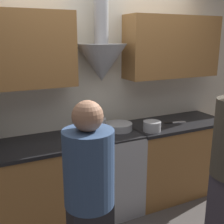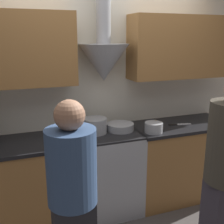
# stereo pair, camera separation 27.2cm
# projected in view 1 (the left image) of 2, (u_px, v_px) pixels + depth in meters

# --- Properties ---
(ground_plane) EXTENTS (12.00, 12.00, 0.00)m
(ground_plane) POSITION_uv_depth(u_px,v_px,m) (121.00, 224.00, 2.97)
(ground_plane) COLOR #4C4744
(wall_back) EXTENTS (8.40, 0.53, 2.60)m
(wall_back) POSITION_uv_depth(u_px,v_px,m) (93.00, 79.00, 3.06)
(wall_back) COLOR silver
(wall_back) RESTS_ON ground_plane
(counter_left) EXTENTS (1.52, 0.62, 0.93)m
(counter_left) POSITION_uv_depth(u_px,v_px,m) (7.00, 194.00, 2.67)
(counter_left) COLOR #9E6B38
(counter_left) RESTS_ON ground_plane
(counter_right) EXTENTS (1.20, 0.62, 0.93)m
(counter_right) POSITION_uv_depth(u_px,v_px,m) (174.00, 157.00, 3.50)
(counter_right) COLOR #9E6B38
(counter_right) RESTS_ON ground_plane
(stove_range) EXTENTS (0.63, 0.60, 0.93)m
(stove_range) POSITION_uv_depth(u_px,v_px,m) (108.00, 171.00, 3.12)
(stove_range) COLOR #A8AAAF
(stove_range) RESTS_ON ground_plane
(stock_pot) EXTENTS (0.25, 0.25, 0.16)m
(stock_pot) POSITION_uv_depth(u_px,v_px,m) (94.00, 126.00, 2.95)
(stock_pot) COLOR #A8AAAF
(stock_pot) RESTS_ON stove_range
(mixing_bowl) EXTENTS (0.30, 0.30, 0.08)m
(mixing_bowl) POSITION_uv_depth(u_px,v_px,m) (119.00, 127.00, 3.07)
(mixing_bowl) COLOR #A8AAAF
(mixing_bowl) RESTS_ON stove_range
(orange_fruit) EXTENTS (0.07, 0.07, 0.07)m
(orange_fruit) POSITION_uv_depth(u_px,v_px,m) (152.00, 122.00, 3.24)
(orange_fruit) COLOR orange
(orange_fruit) RESTS_ON counter_right
(saucepan) EXTENTS (0.19, 0.19, 0.11)m
(saucepan) POSITION_uv_depth(u_px,v_px,m) (152.00, 126.00, 3.03)
(saucepan) COLOR #A8AAAF
(saucepan) RESTS_ON counter_right
(chefs_knife) EXTENTS (0.27, 0.09, 0.01)m
(chefs_knife) POSITION_uv_depth(u_px,v_px,m) (175.00, 122.00, 3.33)
(chefs_knife) COLOR silver
(chefs_knife) RESTS_ON counter_right
(person_foreground_left) EXTENTS (0.33, 0.33, 1.55)m
(person_foreground_left) POSITION_uv_depth(u_px,v_px,m) (90.00, 204.00, 1.83)
(person_foreground_left) COLOR #28282D
(person_foreground_left) RESTS_ON ground_plane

